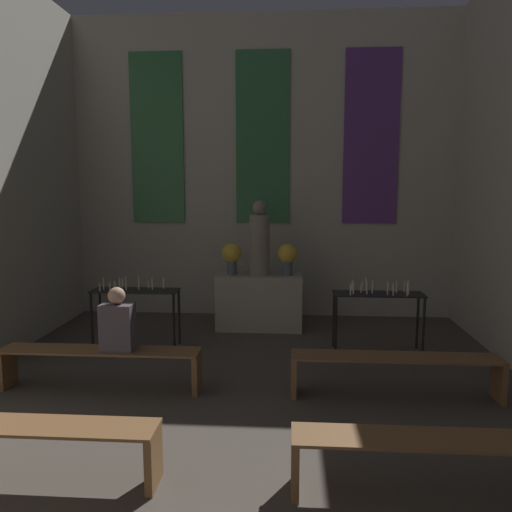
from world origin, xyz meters
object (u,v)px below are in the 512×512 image
Objects in this scene: candle_rack_left at (135,298)px; person_seated at (118,323)px; candle_rack_right at (378,302)px; pew_back_right at (395,367)px; pew_back_left at (101,359)px; flower_vase_left at (232,255)px; statue at (259,241)px; altar at (259,302)px; pew_third_right at (446,453)px; flower_vase_right at (287,256)px; pew_third_left at (14,438)px.

candle_rack_left is 1.72× the size of person_seated.
pew_back_right is at bearing -92.51° from candle_rack_right.
candle_rack_left reaches higher than pew_back_left.
flower_vase_left is 0.22× the size of pew_back_left.
flower_vase_left is 2.98m from pew_back_left.
candle_rack_right is 0.55× the size of pew_back_left.
statue is 2.13m from candle_rack_right.
candle_rack_left is 1.59m from pew_back_left.
candle_rack_right reaches higher than altar.
pew_back_left is (-3.29, 1.79, 0.00)m from pew_third_right.
person_seated is (0.29, -1.55, 0.07)m from candle_rack_left.
flower_vase_left reaches higher than candle_rack_right.
flower_vase_left is at bearing 39.47° from candle_rack_left.
flower_vase_right is (0.89, 0.00, 0.00)m from flower_vase_left.
pew_third_right is (1.65, -4.38, -1.08)m from statue.
flower_vase_right is at bearing 25.81° from candle_rack_left.
pew_back_left is at bearing -122.38° from altar.
flower_vase_left is 1.72m from candle_rack_left.
statue reaches higher than pew_third_left.
statue is at bearing -90.00° from altar.
pew_third_left is 1.00× the size of pew_back_left.
pew_back_left is (-2.09, -2.59, -0.85)m from flower_vase_right.
pew_back_right is (1.65, -2.59, -1.08)m from statue.
altar reaches higher than pew_back_left.
altar is 4.68m from pew_third_left.
statue is 3.26m from pew_back_left.
candle_rack_right is 0.55× the size of pew_third_left.
statue is at bearing 61.12° from person_seated.
altar is at bearing 122.38° from pew_back_right.
pew_third_right is at bearing -30.19° from person_seated.
flower_vase_left is at bearing 180.00° from flower_vase_right.
person_seated is (-3.08, 1.79, 0.43)m from pew_third_right.
candle_rack_left reaches higher than pew_third_right.
statue is at bearing 180.00° from flower_vase_right.
altar is at bearing 90.00° from statue.
pew_back_right is at bearing -57.62° from statue.
pew_back_right is (3.29, 1.79, 0.00)m from pew_third_left.
pew_back_left is 1.00× the size of pew_back_right.
person_seated is (-3.08, 0.00, 0.43)m from pew_back_right.
pew_back_left is at bearing -87.20° from candle_rack_left.
flower_vase_left is 0.71× the size of person_seated.
pew_back_right is 3.11m from person_seated.
pew_third_right is 1.79m from pew_back_right.
flower_vase_right is at bearing -0.00° from altar.
statue is at bearing 148.47° from candle_rack_right.
pew_third_left is at bearing -96.83° from person_seated.
candle_rack_right is at bearing 88.84° from pew_third_right.
candle_rack_left is at bearing 155.33° from pew_back_right.
pew_back_left is at bearing 180.00° from pew_back_right.
pew_third_left is 1.00× the size of pew_third_right.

